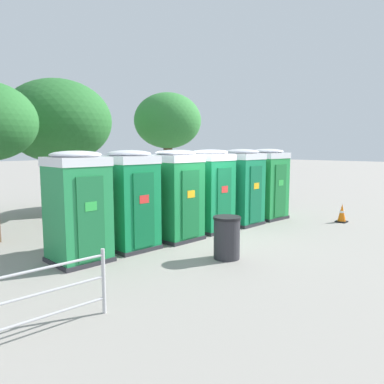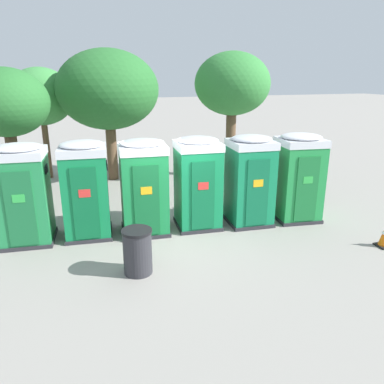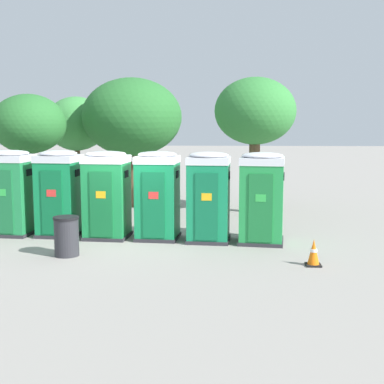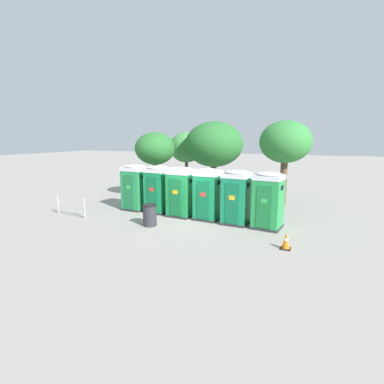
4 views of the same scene
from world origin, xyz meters
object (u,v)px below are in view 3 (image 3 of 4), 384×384
(street_tree_1, at_px, (29,125))
(portapotty_5, at_px, (262,197))
(portapotty_0, at_px, (11,192))
(trash_can, at_px, (67,236))
(portapotty_4, at_px, (209,196))
(portapotty_3, at_px, (158,195))
(portapotty_2, at_px, (107,194))
(street_tree_3, at_px, (76,124))
(portapotty_1, at_px, (59,193))
(traffic_cone, at_px, (314,253))
(street_tree_0, at_px, (255,112))
(street_tree_2, at_px, (132,118))

(street_tree_1, bearing_deg, portapotty_5, -26.76)
(portapotty_0, height_order, trash_can, portapotty_0)
(portapotty_4, bearing_deg, portapotty_3, 171.52)
(portapotty_2, distance_m, street_tree_3, 7.53)
(portapotty_1, height_order, portapotty_5, same)
(portapotty_0, height_order, portapotty_5, same)
(portapotty_3, xyz_separation_m, traffic_cone, (4.00, -2.73, -0.97))
(portapotty_1, relative_size, street_tree_0, 0.51)
(portapotty_4, height_order, traffic_cone, portapotty_4)
(portapotty_1, relative_size, trash_can, 2.53)
(portapotty_4, bearing_deg, street_tree_0, 72.23)
(portapotty_0, xyz_separation_m, trash_can, (2.37, -2.47, -0.78))
(portapotty_0, relative_size, portapotty_3, 1.00)
(portapotty_4, height_order, trash_can, portapotty_4)
(portapotty_3, distance_m, street_tree_0, 6.14)
(street_tree_0, relative_size, street_tree_2, 0.98)
(street_tree_3, bearing_deg, portapotty_5, -45.31)
(portapotty_5, relative_size, street_tree_3, 0.58)
(portapotty_3, distance_m, portapotty_5, 2.98)
(portapotty_1, distance_m, street_tree_2, 6.07)
(portapotty_3, bearing_deg, portapotty_1, 174.07)
(portapotty_2, height_order, street_tree_1, street_tree_1)
(portapotty_0, bearing_deg, traffic_cone, -20.16)
(portapotty_1, distance_m, portapotty_3, 2.98)
(portapotty_2, height_order, street_tree_2, street_tree_2)
(portapotty_3, relative_size, portapotty_5, 1.00)
(portapotty_0, relative_size, street_tree_0, 0.51)
(street_tree_0, height_order, street_tree_3, street_tree_0)
(street_tree_1, height_order, street_tree_3, street_tree_3)
(portapotty_4, bearing_deg, portapotty_5, -5.54)
(portapotty_3, height_order, street_tree_1, street_tree_1)
(street_tree_2, distance_m, traffic_cone, 10.73)
(street_tree_1, bearing_deg, street_tree_2, 32.66)
(portapotty_2, distance_m, street_tree_1, 5.40)
(traffic_cone, bearing_deg, street_tree_0, 97.19)
(portapotty_4, distance_m, street_tree_3, 9.23)
(portapotty_1, distance_m, street_tree_3, 6.91)
(street_tree_1, xyz_separation_m, traffic_cone, (9.01, -6.38, -2.93))
(street_tree_1, bearing_deg, street_tree_3, 74.94)
(portapotty_0, xyz_separation_m, street_tree_0, (7.51, 4.36, 2.43))
(portapotty_3, height_order, traffic_cone, portapotty_3)
(portapotty_3, bearing_deg, street_tree_2, 106.02)
(portapotty_3, distance_m, trash_can, 3.05)
(portapotty_2, relative_size, portapotty_3, 1.00)
(trash_can, bearing_deg, street_tree_0, 53.03)
(portapotty_4, height_order, street_tree_0, street_tree_0)
(street_tree_2, xyz_separation_m, trash_can, (-0.41, -7.89, -3.02))
(traffic_cone, bearing_deg, portapotty_4, 135.22)
(street_tree_3, relative_size, traffic_cone, 6.87)
(portapotty_5, bearing_deg, portapotty_3, 172.99)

